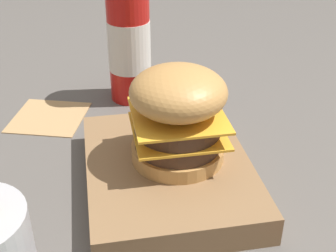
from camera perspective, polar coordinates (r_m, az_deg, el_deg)
name	(u,v)px	position (r m, az deg, el deg)	size (l,w,h in m)	color
ground_plane	(138,213)	(0.56, -3.74, -10.59)	(6.00, 6.00, 0.00)	#5B5651
serving_board	(168,173)	(0.59, 0.00, -5.69)	(0.26, 0.20, 0.04)	olive
burger	(178,115)	(0.56, 1.24, 1.39)	(0.12, 0.12, 0.12)	tan
ketchup_bottle	(129,39)	(0.77, -4.78, 10.47)	(0.07, 0.07, 0.23)	red
parchment_square	(49,117)	(0.77, -14.32, 1.10)	(0.14, 0.14, 0.00)	tan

